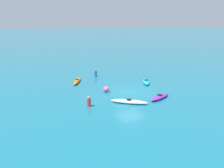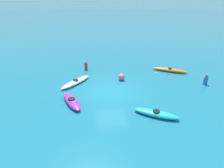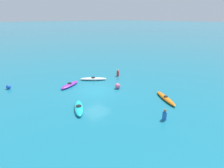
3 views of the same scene
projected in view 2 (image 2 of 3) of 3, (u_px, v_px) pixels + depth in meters
name	position (u px, v px, depth m)	size (l,w,h in m)	color
ground_plane	(111.00, 91.00, 14.38)	(600.00, 600.00, 0.00)	#19728C
kayak_orange	(170.00, 70.00, 18.05)	(3.10, 2.10, 0.37)	orange
kayak_cyan	(156.00, 114.00, 11.41)	(2.73, 1.99, 0.37)	#19B7C6
kayak_white	(76.00, 82.00, 15.57)	(2.62, 2.85, 0.37)	white
kayak_purple	(72.00, 101.00, 12.76)	(1.69, 2.82, 0.37)	purple
buoy_pink	(121.00, 77.00, 16.23)	(0.57, 0.57, 0.57)	pink
person_near_shore	(206.00, 80.00, 15.42)	(0.45, 0.45, 0.88)	blue
person_by_kayaks	(86.00, 66.00, 18.53)	(0.45, 0.45, 0.88)	red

